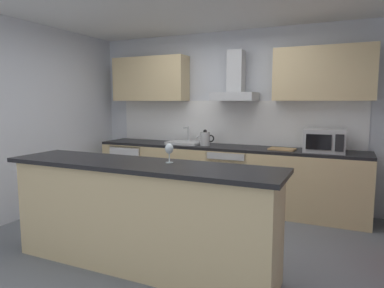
% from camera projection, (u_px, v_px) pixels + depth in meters
% --- Properties ---
extents(ground, '(5.50, 4.65, 0.02)m').
position_uv_depth(ground, '(177.00, 244.00, 3.78)').
color(ground, slate).
extents(wall_back, '(5.50, 0.12, 2.60)m').
position_uv_depth(wall_back, '(232.00, 118.00, 5.33)').
color(wall_back, silver).
rests_on(wall_back, ground).
extents(wall_left, '(0.12, 4.65, 2.60)m').
position_uv_depth(wall_left, '(22.00, 120.00, 4.57)').
color(wall_left, silver).
rests_on(wall_left, ground).
extents(backsplash_tile, '(3.82, 0.02, 0.66)m').
position_uv_depth(backsplash_tile, '(230.00, 122.00, 5.27)').
color(backsplash_tile, white).
extents(counter_back, '(3.96, 0.60, 0.90)m').
position_uv_depth(counter_back, '(223.00, 176.00, 5.09)').
color(counter_back, '#D1B784').
rests_on(counter_back, ground).
extents(counter_island, '(2.65, 0.64, 1.00)m').
position_uv_depth(counter_island, '(140.00, 215.00, 3.18)').
color(counter_island, '#D1B784').
rests_on(counter_island, ground).
extents(upper_cabinets, '(3.90, 0.32, 0.70)m').
position_uv_depth(upper_cabinets, '(227.00, 77.00, 5.04)').
color(upper_cabinets, '#D1B784').
extents(oven, '(0.60, 0.62, 0.80)m').
position_uv_depth(oven, '(231.00, 177.00, 5.01)').
color(oven, slate).
rests_on(oven, ground).
extents(refrigerator, '(0.58, 0.60, 0.85)m').
position_uv_depth(refrigerator, '(135.00, 170.00, 5.70)').
color(refrigerator, white).
rests_on(refrigerator, ground).
extents(microwave, '(0.50, 0.38, 0.30)m').
position_uv_depth(microwave, '(325.00, 141.00, 4.39)').
color(microwave, '#B7BABC').
rests_on(microwave, counter_back).
extents(sink, '(0.50, 0.40, 0.26)m').
position_uv_depth(sink, '(185.00, 142.00, 5.27)').
color(sink, silver).
rests_on(sink, counter_back).
extents(kettle, '(0.29, 0.15, 0.24)m').
position_uv_depth(kettle, '(205.00, 139.00, 5.07)').
color(kettle, '#B7BABC').
rests_on(kettle, counter_back).
extents(range_hood, '(0.62, 0.45, 0.72)m').
position_uv_depth(range_hood, '(235.00, 85.00, 4.96)').
color(range_hood, '#B7BABC').
extents(wine_glass, '(0.08, 0.08, 0.18)m').
position_uv_depth(wine_glass, '(169.00, 149.00, 3.10)').
color(wine_glass, silver).
rests_on(wine_glass, counter_island).
extents(chopping_board, '(0.36, 0.25, 0.02)m').
position_uv_depth(chopping_board, '(282.00, 149.00, 4.63)').
color(chopping_board, tan).
rests_on(chopping_board, counter_back).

